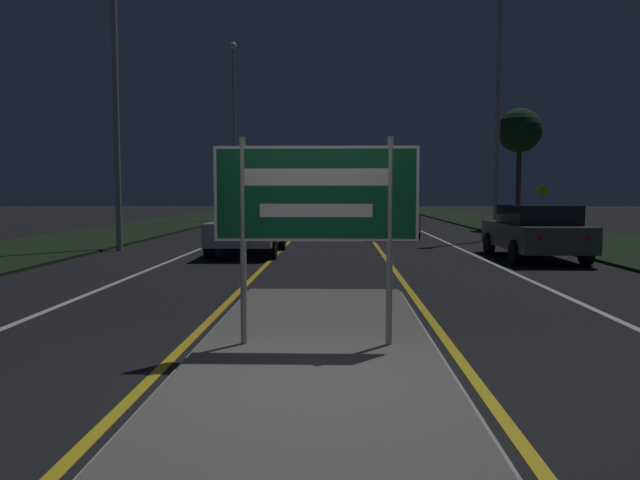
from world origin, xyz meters
The scene contains 21 objects.
ground_plane centered at (0.00, 0.00, 0.00)m, with size 160.00×160.00×0.00m, color black.
median_island centered at (0.00, 1.42, 0.04)m, with size 2.75×8.19×0.10m.
verge_left centered at (-9.50, 20.00, 0.04)m, with size 5.00×100.00×0.08m.
verge_right centered at (9.50, 20.00, 0.04)m, with size 5.00×100.00×0.08m.
centre_line_yellow_left centered at (-1.56, 25.00, 0.00)m, with size 0.12×70.00×0.01m.
centre_line_yellow_right centered at (1.56, 25.00, 0.00)m, with size 0.12×70.00×0.01m.
lane_line_white_left centered at (-4.20, 25.00, 0.00)m, with size 0.12×70.00×0.01m.
lane_line_white_right centered at (4.20, 25.00, 0.00)m, with size 0.12×70.00×0.01m.
edge_line_white_left centered at (-7.20, 25.00, 0.00)m, with size 0.10×70.00×0.01m.
edge_line_white_right centered at (7.20, 25.00, 0.00)m, with size 0.10×70.00×0.01m.
highway_sign centered at (0.00, 1.41, 1.71)m, with size 2.26×0.07×2.31m.
streetlight_left_near centered at (-6.59, 13.72, 5.62)m, with size 0.45×0.45×9.41m.
streetlight_left_far centered at (-6.39, 34.42, 6.64)m, with size 0.45×0.45×11.30m.
streetlight_right_near centered at (6.25, 18.41, 6.05)m, with size 0.50×0.50×9.65m.
car_receding_0 centered at (5.58, 11.54, 0.77)m, with size 1.97×4.52×1.48m.
car_receding_1 centered at (2.43, 19.77, 0.75)m, with size 1.92×4.16×1.44m.
car_approaching_0 centered at (-2.40, 12.81, 0.77)m, with size 1.94×4.54×1.42m.
car_approaching_1 centered at (-2.56, 27.44, 0.74)m, with size 1.88×4.40×1.38m.
car_approaching_2 centered at (-2.83, 40.58, 0.75)m, with size 1.95×4.26×1.45m.
warning_sign centered at (8.55, 20.13, 1.36)m, with size 0.60×0.06×2.11m.
roadside_palm_right centered at (9.12, 25.57, 4.80)m, with size 2.15×2.15×5.86m.
Camera 1 is at (0.24, -5.48, 1.79)m, focal length 35.00 mm.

